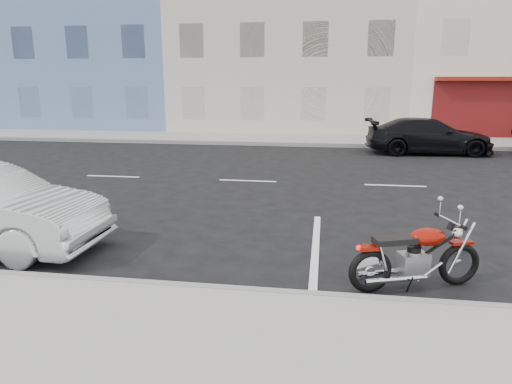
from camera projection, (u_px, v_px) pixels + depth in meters
The scene contains 7 objects.
ground at pixel (320, 183), 12.47m from camera, with size 120.00×120.00×0.00m, color black.
sidewalk_far at pixel (216, 138), 21.53m from camera, with size 80.00×3.40×0.15m, color gray.
curb_far at pixel (207, 143), 19.89m from camera, with size 80.00×0.12×0.16m, color gray.
bldg_blue at pixel (102, 18), 28.58m from camera, with size 12.00×12.00×13.00m, color #576FA1.
bldg_cream at pixel (293, 28), 27.03m from camera, with size 12.00×12.00×11.50m, color #BEB4A1.
motorcycle at pixel (462, 255), 6.20m from camera, with size 1.82×0.84×0.95m.
car_far at pixel (429, 136), 17.32m from camera, with size 1.89×4.65×1.35m, color black.
Camera 1 is at (0.08, -12.29, 2.75)m, focal length 32.00 mm.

